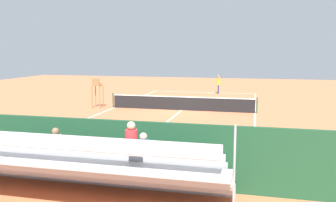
{
  "coord_description": "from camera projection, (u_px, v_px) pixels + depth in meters",
  "views": [
    {
      "loc": [
        -4.93,
        24.24,
        4.15
      ],
      "look_at": [
        0.0,
        4.0,
        1.2
      ],
      "focal_mm": 38.4,
      "sensor_mm": 36.0,
      "label": 1
    }
  ],
  "objects": [
    {
      "name": "bleacher_stand",
      "position": [
        74.0,
        165.0,
        10.17
      ],
      "size": [
        9.06,
        2.4,
        2.48
      ],
      "color": "#B2B2B7",
      "rests_on": "ground"
    },
    {
      "name": "tennis_net",
      "position": [
        182.0,
        103.0,
        24.99
      ],
      "size": [
        10.3,
        0.1,
        1.07
      ],
      "color": "black",
      "rests_on": "ground"
    },
    {
      "name": "umpire_chair",
      "position": [
        97.0,
        90.0,
        26.03
      ],
      "size": [
        0.67,
        0.67,
        2.14
      ],
      "color": "olive",
      "rests_on": "ground"
    },
    {
      "name": "ground_plane",
      "position": [
        182.0,
        110.0,
        25.06
      ],
      "size": [
        60.0,
        60.0,
        0.0
      ],
      "primitive_type": "plane",
      "color": "#CC7047"
    },
    {
      "name": "tennis_racket",
      "position": [
        209.0,
        93.0,
        34.72
      ],
      "size": [
        0.31,
        0.56,
        0.03
      ],
      "color": "black",
      "rests_on": "ground"
    },
    {
      "name": "backdrop_wall",
      "position": [
        94.0,
        150.0,
        11.45
      ],
      "size": [
        18.0,
        0.16,
        2.0
      ],
      "primitive_type": "cube",
      "color": "#1E4C2D",
      "rests_on": "ground"
    },
    {
      "name": "courtside_bench",
      "position": [
        184.0,
        163.0,
        11.56
      ],
      "size": [
        1.8,
        0.4,
        0.93
      ],
      "color": "#234C2D",
      "rests_on": "ground"
    },
    {
      "name": "equipment_bag",
      "position": [
        135.0,
        171.0,
        11.86
      ],
      "size": [
        0.9,
        0.36,
        0.36
      ],
      "primitive_type": "cube",
      "color": "#334C8C",
      "rests_on": "ground"
    },
    {
      "name": "court_line_markings",
      "position": [
        182.0,
        110.0,
        25.09
      ],
      "size": [
        10.1,
        22.2,
        0.01
      ],
      "color": "white",
      "rests_on": "ground"
    },
    {
      "name": "tennis_player",
      "position": [
        218.0,
        83.0,
        34.57
      ],
      "size": [
        0.4,
        0.55,
        1.93
      ],
      "color": "navy",
      "rests_on": "ground"
    },
    {
      "name": "tennis_ball_near",
      "position": [
        229.0,
        94.0,
        33.71
      ],
      "size": [
        0.07,
        0.07,
        0.07
      ],
      "primitive_type": "sphere",
      "color": "#CCDB33",
      "rests_on": "ground"
    }
  ]
}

